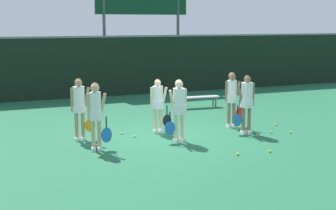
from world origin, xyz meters
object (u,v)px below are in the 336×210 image
Objects in this scene: bench_courtside at (198,98)px; tennis_ball_8 at (121,133)px; tennis_ball_2 at (257,135)px; tennis_ball_4 at (100,127)px; player_1 at (179,105)px; tennis_ball_7 at (135,136)px; tennis_ball_9 at (291,132)px; player_0 at (96,111)px; tennis_ball_5 at (276,125)px; tennis_ball_3 at (270,151)px; player_3 at (79,104)px; tennis_ball_6 at (271,132)px; player_4 at (158,102)px; scoreboard at (142,8)px; tennis_ball_1 at (238,154)px; player_5 at (232,95)px; tennis_ball_0 at (99,157)px; player_2 at (247,99)px.

bench_courtside is 5.07m from tennis_ball_8.
tennis_ball_2 and tennis_ball_4 have the same top height.
player_1 is 25.38× the size of tennis_ball_8.
tennis_ball_9 is at bearing -15.83° from tennis_ball_7.
player_0 is 6.08m from tennis_ball_5.
tennis_ball_9 is (1.77, 1.53, -0.00)m from tennis_ball_3.
player_3 is 5.66m from tennis_ball_6.
tennis_ball_9 is at bearing -12.35° from player_4.
player_3 is at bearing 151.52° from player_1.
scoreboard is at bearing 94.09° from tennis_ball_6.
scoreboard is 10.66m from tennis_ball_9.
tennis_ball_2 and tennis_ball_3 have the same top height.
player_3 is at bearing 166.32° from tennis_ball_6.
player_4 is 22.74× the size of tennis_ball_1.
tennis_ball_1 is (0.94, -3.05, -0.90)m from player_4.
scoreboard reaches higher than bench_courtside.
tennis_ball_7 is at bearing 176.91° from tennis_ball_5.
player_1 is 3.10m from tennis_ball_6.
scoreboard reaches higher than tennis_ball_9.
bench_courtside is at bearing 98.00° from tennis_ball_9.
tennis_ball_3 is at bearing -125.35° from tennis_ball_6.
player_5 is at bearing 9.31° from player_3.
scoreboard is 9.76m from tennis_ball_5.
tennis_ball_3 reaches higher than tennis_ball_0.
player_5 is at bearing 162.74° from tennis_ball_5.
tennis_ball_1 is 1.05× the size of tennis_ball_7.
tennis_ball_0 and tennis_ball_8 have the same top height.
tennis_ball_4 reaches higher than tennis_ball_7.
tennis_ball_7 is at bearing 44.57° from player_0.
tennis_ball_1 is 1.08× the size of tennis_ball_6.
player_4 is 3.48m from tennis_ball_6.
tennis_ball_5 is at bearing -3.09° from tennis_ball_7.
player_5 is at bearing -89.84° from scoreboard.
tennis_ball_5 reaches higher than tennis_ball_7.
player_0 reaches higher than player_1.
tennis_ball_4 reaches higher than tennis_ball_6.
player_0 is 5.86m from tennis_ball_9.
player_1 is 0.99× the size of player_3.
player_4 is (-2.38, -8.25, -2.95)m from scoreboard.
scoreboard is at bearing 71.00° from player_3.
player_3 is at bearing -124.80° from tennis_ball_4.
tennis_ball_2 reaches higher than tennis_ball_8.
tennis_ball_4 is (0.71, 2.46, -1.00)m from player_0.
tennis_ball_5 is at bearing 5.60° from player_3.
scoreboard reaches higher than tennis_ball_1.
tennis_ball_8 is (-3.45, 1.27, -0.99)m from player_2.
tennis_ball_9 is (5.94, -1.55, -0.99)m from player_3.
tennis_ball_6 is (4.54, -2.59, -0.00)m from tennis_ball_4.
player_3 is 24.23× the size of tennis_ball_3.
tennis_ball_0 is 2.16m from tennis_ball_7.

